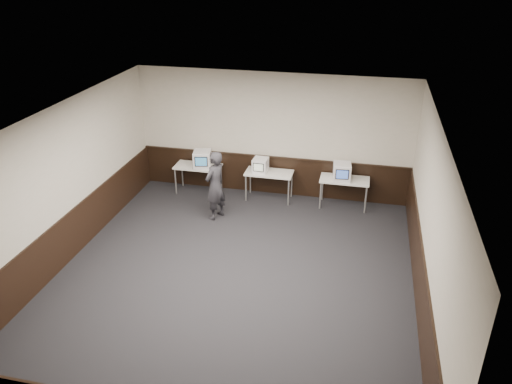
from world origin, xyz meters
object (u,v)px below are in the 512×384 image
at_px(emac_center, 260,165).
at_px(emac_right, 342,172).
at_px(desk_right, 345,182).
at_px(person, 215,186).
at_px(desk_center, 269,175).
at_px(desk_left, 198,168).
at_px(emac_left, 202,159).

height_order(emac_center, emac_right, emac_right).
distance_m(desk_right, person, 3.20).
relative_size(desk_center, emac_right, 2.43).
bearing_deg(emac_right, desk_right, 27.51).
xyz_separation_m(desk_left, emac_center, (1.68, -0.03, 0.25)).
bearing_deg(desk_left, person, -55.68).
height_order(desk_right, emac_right, emac_right).
bearing_deg(desk_left, emac_right, -0.82).
xyz_separation_m(desk_left, emac_right, (3.72, -0.05, 0.28)).
height_order(emac_center, person, person).
distance_m(emac_left, person, 1.41).
xyz_separation_m(desk_right, emac_left, (-3.65, -0.05, 0.29)).
xyz_separation_m(desk_right, person, (-2.94, -1.26, 0.17)).
relative_size(desk_center, desk_right, 1.00).
bearing_deg(person, emac_left, -125.48).
distance_m(emac_left, emac_center, 1.53).
bearing_deg(desk_left, desk_right, 0.00).
relative_size(desk_left, emac_right, 2.43).
xyz_separation_m(desk_center, emac_center, (-0.22, -0.03, 0.25)).
relative_size(desk_right, emac_center, 2.91).
distance_m(emac_center, person, 1.48).
bearing_deg(desk_center, emac_left, -178.39).
height_order(desk_center, emac_left, emac_left).
distance_m(emac_left, emac_right, 3.57).
height_order(desk_left, emac_right, emac_right).
height_order(emac_left, emac_center, emac_left).
xyz_separation_m(emac_left, emac_center, (1.53, 0.02, -0.04)).
relative_size(emac_left, emac_right, 1.09).
height_order(desk_right, person, person).
bearing_deg(desk_right, emac_left, -179.23).
distance_m(desk_left, desk_center, 1.90).
relative_size(desk_center, person, 0.71).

